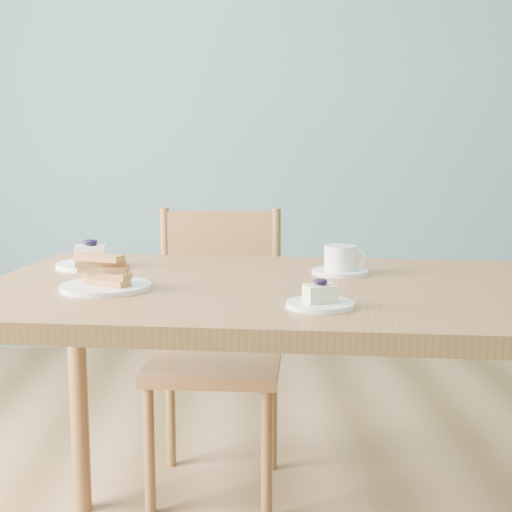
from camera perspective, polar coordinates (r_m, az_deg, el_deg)
room at (r=1.49m, az=10.58°, el=17.60°), size 5.01×5.01×2.71m
dining_table at (r=1.69m, az=3.38°, el=-4.95°), size 1.59×1.04×0.80m
dining_chair at (r=2.34m, az=-3.23°, el=-7.42°), size 0.45×0.44×0.91m
cheesecake_plate_near at (r=1.44m, az=5.16°, el=-3.51°), size 0.14×0.14×0.06m
cheesecake_plate_far at (r=1.95m, az=-13.10°, el=-0.34°), size 0.18×0.18×0.08m
coffee_cup at (r=1.82m, az=6.80°, el=-0.47°), size 0.14×0.14×0.07m
biscotti_plate at (r=1.65m, az=-11.94°, el=-1.74°), size 0.21×0.21×0.08m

